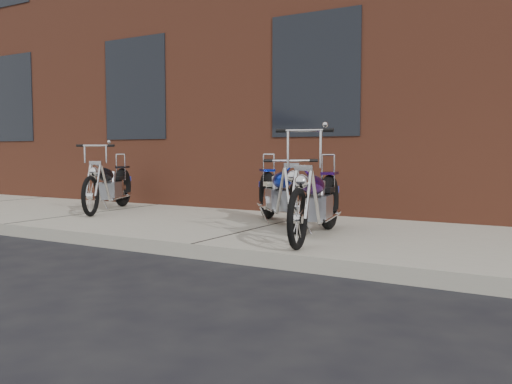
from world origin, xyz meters
The scene contains 6 objects.
ground centered at (0.00, 0.00, 0.00)m, with size 120.00×120.00×0.00m, color black.
sidewalk centered at (0.00, 1.50, 0.07)m, with size 22.00×3.00×0.15m, color gray.
building_brick centered at (0.00, 8.00, 4.00)m, with size 22.00×10.00×8.00m, color brown.
chopper_purple centered at (0.92, 1.01, 0.52)m, with size 0.60×2.04×1.15m.
chopper_blue centered at (0.11, 1.69, 0.52)m, with size 1.45×1.59×0.89m.
chopper_third centered at (-3.00, 1.83, 0.52)m, with size 0.98×1.88×1.04m.
Camera 1 is at (3.29, -4.33, 1.08)m, focal length 38.00 mm.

